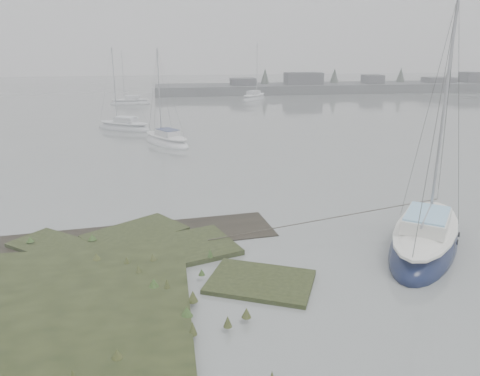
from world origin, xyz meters
The scene contains 7 objects.
ground centered at (0.00, 30.00, 0.00)m, with size 160.00×160.00×0.00m, color slate.
far_shoreline centered at (26.84, 61.90, 0.85)m, with size 60.00×8.00×4.15m.
sailboat_main centered at (7.62, 1.34, 0.32)m, with size 6.45×7.39×10.48m.
sailboat_white centered at (-2.52, 23.47, 0.25)m, with size 4.66×5.92×8.17m.
sailboat_far_a centered at (-6.47, 30.78, 0.25)m, with size 5.90×4.73×8.17m.
sailboat_far_b centered at (10.33, 53.01, 0.26)m, with size 5.26×6.00×8.53m.
sailboat_far_c centered at (-7.14, 50.28, 0.23)m, with size 5.36×1.99×7.46m.
Camera 1 is at (-2.45, -14.64, 7.96)m, focal length 35.00 mm.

